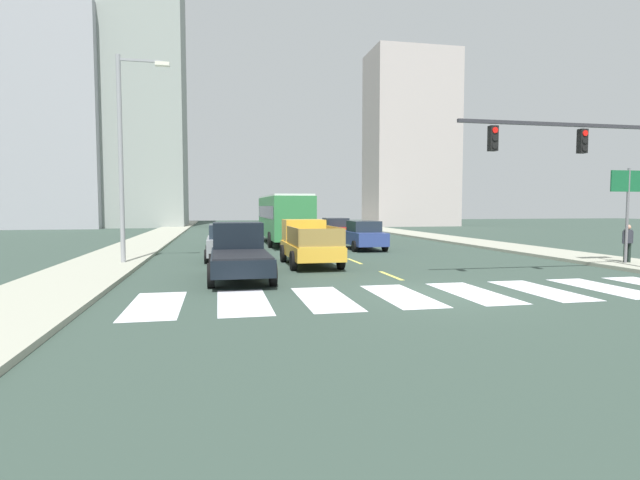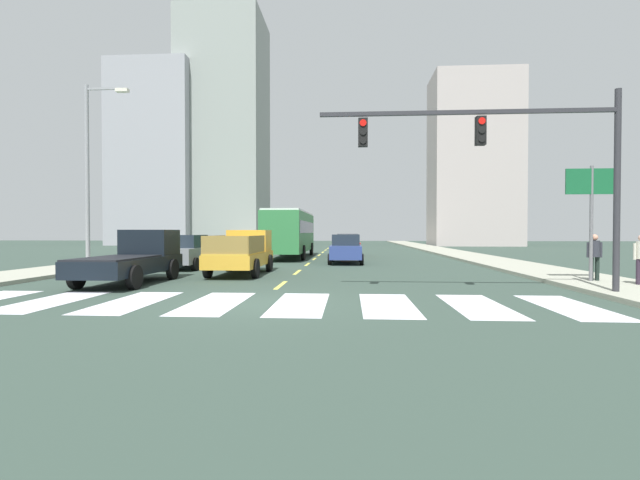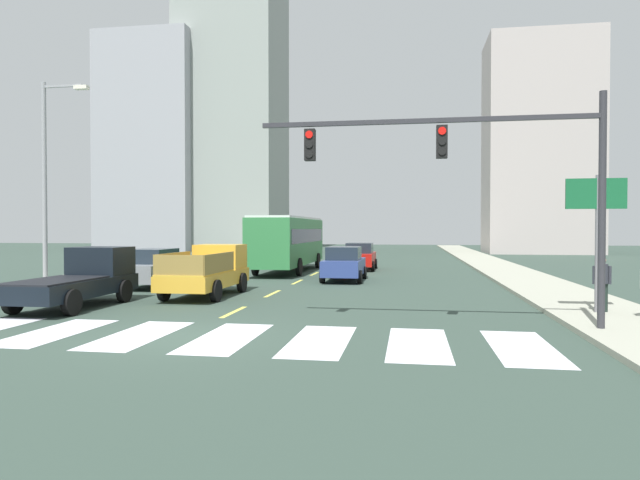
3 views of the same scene
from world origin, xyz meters
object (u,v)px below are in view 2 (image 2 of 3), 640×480
object	(u,v)px
sedan_near_right	(346,249)
traffic_signal_gantry	(519,153)
pickup_stakebed	(243,253)
streetlight_left	(90,168)
sedan_far	(348,245)
pickup_dark	(136,258)
direction_sign_green	(591,199)
city_bus	(290,231)
pedestrian_walking	(594,253)
sedan_near_left	(187,252)

from	to	relation	value
sedan_near_right	traffic_signal_gantry	distance (m)	14.40
pickup_stakebed	streetlight_left	bearing A→B (deg)	169.76
sedan_far	traffic_signal_gantry	size ratio (longest dim) A/B	0.51
pickup_dark	direction_sign_green	distance (m)	16.56
city_bus	traffic_signal_gantry	size ratio (longest dim) A/B	1.24
city_bus	pedestrian_walking	bearing A→B (deg)	-50.24
traffic_signal_gantry	pickup_stakebed	bearing A→B (deg)	147.15
sedan_near_left	sedan_far	bearing A→B (deg)	54.73
streetlight_left	city_bus	bearing A→B (deg)	52.99
sedan_near_right	sedan_far	xyz separation A→B (m)	(0.11, 7.64, 0.00)
pickup_dark	streetlight_left	bearing A→B (deg)	134.49
city_bus	direction_sign_green	size ratio (longest dim) A/B	2.57
sedan_near_right	traffic_signal_gantry	world-z (taller)	traffic_signal_gantry
city_bus	direction_sign_green	xyz separation A→B (m)	(12.73, -15.67, 1.08)
city_bus	sedan_far	bearing A→B (deg)	27.65
pickup_stakebed	sedan_near_left	world-z (taller)	pickup_stakebed
sedan_far	traffic_signal_gantry	bearing A→B (deg)	-76.04
pickup_dark	sedan_far	xyz separation A→B (m)	(7.86, 18.03, -0.06)
pickup_stakebed	direction_sign_green	bearing A→B (deg)	-16.37
pickup_dark	direction_sign_green	xyz separation A→B (m)	(16.42, 0.18, 2.11)
pickup_dark	pedestrian_walking	distance (m)	16.63
city_bus	sedan_near_left	distance (m)	10.58
streetlight_left	sedan_near_left	bearing A→B (deg)	17.14
direction_sign_green	pedestrian_walking	bearing A→B (deg)	29.87
pickup_stakebed	pedestrian_walking	world-z (taller)	pickup_stakebed
traffic_signal_gantry	direction_sign_green	world-z (taller)	traffic_signal_gantry
sedan_near_left	streetlight_left	bearing A→B (deg)	-163.55
pickup_stakebed	streetlight_left	xyz separation A→B (m)	(-7.82, 1.17, 4.03)
pickup_stakebed	pickup_dark	xyz separation A→B (m)	(-3.19, -3.64, -0.02)
sedan_near_right	sedan_far	world-z (taller)	same
pickup_dark	sedan_near_left	world-z (taller)	pickup_dark
pedestrian_walking	sedan_near_right	bearing A→B (deg)	2.28
city_bus	sedan_far	distance (m)	4.83
pedestrian_walking	direction_sign_green	bearing A→B (deg)	80.82
pickup_stakebed	sedan_far	size ratio (longest dim) A/B	1.18
traffic_signal_gantry	streetlight_left	size ratio (longest dim) A/B	0.97
direction_sign_green	pedestrian_walking	world-z (taller)	direction_sign_green
pickup_stakebed	traffic_signal_gantry	xyz separation A→B (m)	(9.72, -6.27, 3.25)
sedan_near_left	streetlight_left	world-z (taller)	streetlight_left
sedan_far	direction_sign_green	world-z (taller)	direction_sign_green
pickup_dark	streetlight_left	world-z (taller)	streetlight_left
pickup_stakebed	sedan_near_left	bearing A→B (deg)	143.08
direction_sign_green	streetlight_left	bearing A→B (deg)	167.58
sedan_near_left	pickup_stakebed	bearing A→B (deg)	-35.90
sedan_near_left	sedan_far	distance (m)	14.45
pickup_dark	streetlight_left	xyz separation A→B (m)	(-4.63, 4.81, 4.05)
sedan_near_right	traffic_signal_gantry	bearing A→B (deg)	-66.39
sedan_far	sedan_near_left	bearing A→B (deg)	-124.34
sedan_near_right	sedan_near_left	bearing A→B (deg)	-150.25
sedan_near_right	direction_sign_green	distance (m)	13.57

